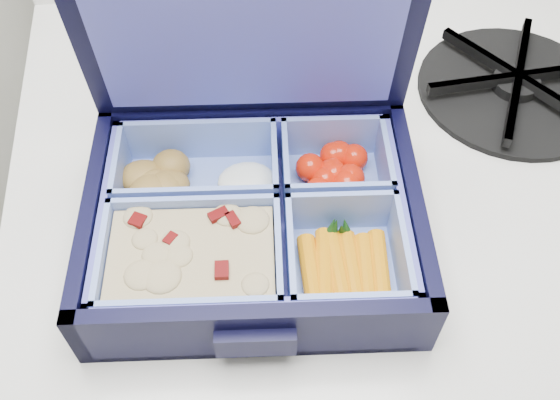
{
  "coord_description": "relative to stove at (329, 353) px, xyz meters",
  "views": [
    {
      "loc": [
        -0.25,
        1.28,
        1.38
      ],
      "look_at": [
        -0.21,
        1.57,
        0.99
      ],
      "focal_mm": 40.0,
      "sensor_mm": 36.0,
      "label": 1
    }
  ],
  "objects": [
    {
      "name": "stove",
      "position": [
        0.0,
        0.0,
        0.0
      ],
      "size": [
        0.64,
        0.64,
        0.96
      ],
      "primitive_type": null,
      "color": "white",
      "rests_on": "floor"
    },
    {
      "name": "bento_box",
      "position": [
        -0.11,
        -0.1,
        0.51
      ],
      "size": [
        0.27,
        0.22,
        0.06
      ],
      "primitive_type": null,
      "rotation": [
        0.0,
        0.0,
        -0.11
      ],
      "color": "black",
      "rests_on": "stove"
    },
    {
      "name": "burner_grate",
      "position": [
        0.16,
        0.04,
        0.49
      ],
      "size": [
        0.19,
        0.19,
        0.03
      ],
      "primitive_type": "cylinder",
      "rotation": [
        0.0,
        0.0,
        0.04
      ],
      "color": "black",
      "rests_on": "stove"
    },
    {
      "name": "burner_grate_rear",
      "position": [
        -0.18,
        0.17,
        0.49
      ],
      "size": [
        0.19,
        0.19,
        0.02
      ],
      "primitive_type": "cylinder",
      "rotation": [
        0.0,
        0.0,
        0.08
      ],
      "color": "black",
      "rests_on": "stove"
    },
    {
      "name": "fork",
      "position": [
        -0.0,
        0.07,
        0.48
      ],
      "size": [
        0.11,
        0.16,
        0.01
      ],
      "primitive_type": null,
      "rotation": [
        0.0,
        0.0,
        -0.55
      ],
      "color": "silver",
      "rests_on": "stove"
    }
  ]
}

